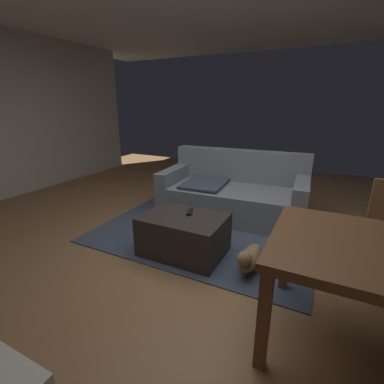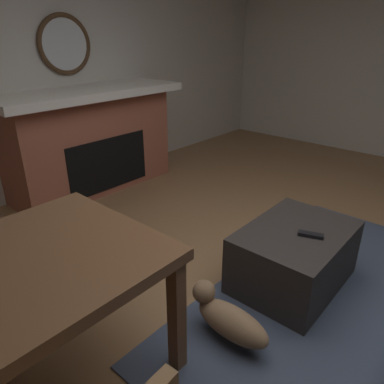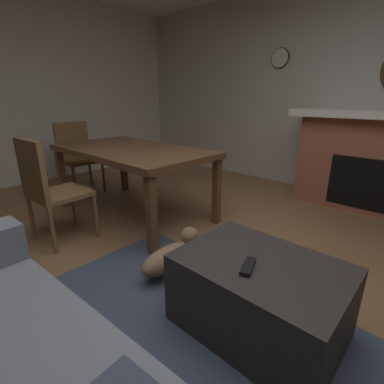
{
  "view_description": "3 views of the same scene",
  "coord_description": "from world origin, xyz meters",
  "px_view_note": "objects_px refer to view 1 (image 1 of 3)",
  "views": [
    {
      "loc": [
        1.0,
        -2.31,
        1.55
      ],
      "look_at": [
        0.03,
        -0.4,
        0.85
      ],
      "focal_mm": 25.76,
      "sensor_mm": 36.0,
      "label": 1
    },
    {
      "loc": [
        1.8,
        0.85,
        1.65
      ],
      "look_at": [
        0.12,
        -0.62,
        0.66
      ],
      "focal_mm": 33.83,
      "sensor_mm": 36.0,
      "label": 2
    },
    {
      "loc": [
        -0.86,
        1.17,
        1.24
      ],
      "look_at": [
        0.63,
        -0.44,
        0.5
      ],
      "focal_mm": 26.42,
      "sensor_mm": 36.0,
      "label": 3
    }
  ],
  "objects_px": {
    "ottoman_coffee_table": "(184,235)",
    "small_dog": "(250,258)",
    "tv_remote": "(190,212)",
    "couch": "(233,193)"
  },
  "relations": [
    {
      "from": "tv_remote",
      "to": "small_dog",
      "type": "height_order",
      "value": "tv_remote"
    },
    {
      "from": "ottoman_coffee_table",
      "to": "tv_remote",
      "type": "relative_size",
      "value": 5.32
    },
    {
      "from": "ottoman_coffee_table",
      "to": "small_dog",
      "type": "bearing_deg",
      "value": -2.82
    },
    {
      "from": "couch",
      "to": "small_dog",
      "type": "distance_m",
      "value": 1.48
    },
    {
      "from": "tv_remote",
      "to": "small_dog",
      "type": "distance_m",
      "value": 0.77
    },
    {
      "from": "tv_remote",
      "to": "small_dog",
      "type": "bearing_deg",
      "value": -30.58
    },
    {
      "from": "couch",
      "to": "tv_remote",
      "type": "distance_m",
      "value": 1.21
    },
    {
      "from": "couch",
      "to": "small_dog",
      "type": "bearing_deg",
      "value": -65.06
    },
    {
      "from": "couch",
      "to": "ottoman_coffee_table",
      "type": "height_order",
      "value": "couch"
    },
    {
      "from": "ottoman_coffee_table",
      "to": "couch",
      "type": "bearing_deg",
      "value": 85.47
    }
  ]
}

